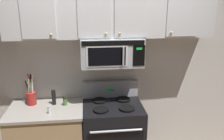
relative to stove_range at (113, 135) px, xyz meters
name	(u,v)px	position (x,y,z in m)	size (l,w,h in m)	color
back_wall	(109,64)	(0.00, 0.37, 0.88)	(5.20, 0.10, 2.70)	silver
stove_range	(113,135)	(0.00, 0.00, 0.00)	(0.76, 0.69, 1.12)	black
over_range_microwave	(112,52)	(0.00, 0.12, 1.11)	(0.76, 0.43, 0.35)	#B7BABF
upper_cabinets	(111,14)	(0.00, 0.15, 1.56)	(2.50, 0.36, 0.55)	silver
counter_segment	(48,140)	(-0.84, 0.01, -0.02)	(0.93, 0.65, 0.90)	tan
utensil_crock_red	(31,96)	(-1.03, 0.14, 0.55)	(0.12, 0.12, 0.41)	red
salt_shaker	(49,110)	(-0.77, -0.14, 0.48)	(0.04, 0.04, 0.09)	white
pepper_mill	(54,97)	(-0.74, 0.11, 0.53)	(0.05, 0.05, 0.19)	black
spice_jar	(65,101)	(-0.60, 0.07, 0.49)	(0.05, 0.05, 0.11)	#4C7F33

